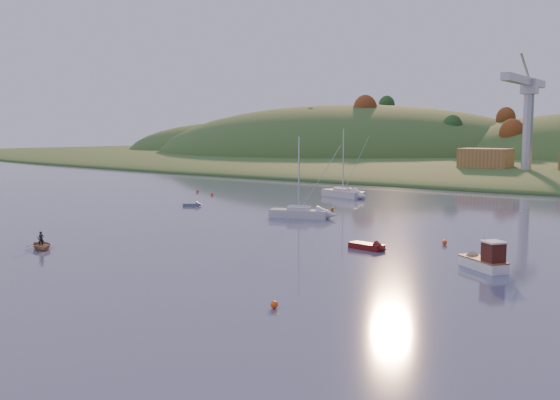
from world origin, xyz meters
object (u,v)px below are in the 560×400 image
Objects in this scene: grey_dinghy at (195,205)px; fishing_boat at (480,259)px; sailboat_near at (299,212)px; sailboat_far at (343,193)px; canoe at (41,245)px; red_tender at (373,247)px.

fishing_boat is at bearing -48.56° from grey_dinghy.
fishing_boat is at bearing -47.83° from sailboat_near.
canoe is (1.10, -57.93, -0.40)m from sailboat_far.
sailboat_near is at bearing -32.34° from grey_dinghy.
grey_dinghy is (-19.66, 1.14, -0.48)m from sailboat_near.
sailboat_far is 57.94m from canoe.
red_tender is 41.06m from grey_dinghy.
sailboat_near is 19.70m from grey_dinghy.
canoe is 1.13× the size of grey_dinghy.
red_tender is 1.39× the size of grey_dinghy.
sailboat_far reaches higher than red_tender.
fishing_boat is 0.45× the size of sailboat_far.
grey_dinghy is at bearing 15.44° from fishing_boat.
fishing_boat is 1.76× the size of grey_dinghy.
sailboat_far is 2.80× the size of red_tender.
sailboat_near is 23.32m from red_tender.
fishing_boat is 33.27m from sailboat_near.
red_tender is at bearing 25.45° from fishing_boat.
sailboat_near is 33.26m from canoe.
grey_dinghy is at bearing 157.92° from sailboat_near.
red_tender is (25.68, 18.08, -0.07)m from canoe.
fishing_boat reaches higher than grey_dinghy.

